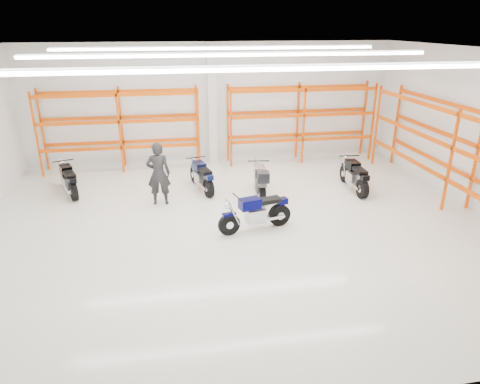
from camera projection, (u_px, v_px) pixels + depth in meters
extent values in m
plane|color=beige|center=(238.00, 225.00, 11.61)|extent=(14.00, 14.00, 0.00)
cube|color=white|center=(212.00, 104.00, 16.28)|extent=(14.00, 0.02, 4.50)
cube|color=white|center=(316.00, 271.00, 5.29)|extent=(14.00, 0.02, 4.50)
cube|color=white|center=(237.00, 51.00, 9.96)|extent=(14.00, 12.00, 0.02)
cube|color=white|center=(266.00, 68.00, 7.25)|extent=(10.00, 0.22, 0.10)
cube|color=white|center=(234.00, 54.00, 10.45)|extent=(10.00, 0.22, 0.10)
cube|color=white|center=(219.00, 48.00, 13.20)|extent=(10.00, 0.22, 0.10)
cylinder|color=black|center=(229.00, 224.00, 10.99)|extent=(0.59, 0.25, 0.58)
cylinder|color=black|center=(279.00, 215.00, 11.51)|extent=(0.63, 0.31, 0.60)
cylinder|color=silver|center=(229.00, 224.00, 10.99)|extent=(0.22, 0.18, 0.19)
cylinder|color=silver|center=(279.00, 215.00, 11.51)|extent=(0.25, 0.24, 0.21)
cube|color=#040540|center=(229.00, 214.00, 10.88)|extent=(0.37, 0.22, 0.06)
cube|color=#B7B7BC|center=(256.00, 215.00, 11.22)|extent=(0.57, 0.46, 0.37)
cube|color=#A5A5AA|center=(268.00, 217.00, 11.39)|extent=(0.69, 0.27, 0.08)
cube|color=#040540|center=(250.00, 204.00, 11.02)|extent=(0.61, 0.45, 0.27)
cube|color=black|center=(269.00, 200.00, 11.22)|extent=(0.69, 0.43, 0.12)
cube|color=#040540|center=(282.00, 201.00, 11.40)|extent=(0.30, 0.27, 0.16)
cylinder|color=black|center=(238.00, 198.00, 10.82)|extent=(0.19, 0.67, 0.03)
sphere|color=silver|center=(227.00, 205.00, 10.77)|extent=(0.18, 0.18, 0.18)
cylinder|color=silver|center=(272.00, 219.00, 11.27)|extent=(0.73, 0.25, 0.09)
cylinder|color=black|center=(65.00, 178.00, 14.28)|extent=(0.32, 0.57, 0.57)
cylinder|color=black|center=(74.00, 191.00, 13.15)|extent=(0.38, 0.61, 0.59)
cylinder|color=silver|center=(65.00, 178.00, 14.28)|extent=(0.19, 0.22, 0.19)
cylinder|color=silver|center=(74.00, 191.00, 13.15)|extent=(0.25, 0.26, 0.21)
cube|color=black|center=(63.00, 170.00, 14.18)|extent=(0.26, 0.37, 0.06)
cube|color=#B7B7BC|center=(69.00, 182.00, 13.65)|extent=(0.50, 0.58, 0.36)
cube|color=#A5A5AA|center=(71.00, 188.00, 13.40)|extent=(0.35, 0.66, 0.08)
cube|color=black|center=(66.00, 169.00, 13.66)|extent=(0.50, 0.61, 0.26)
cube|color=black|center=(69.00, 174.00, 13.24)|extent=(0.50, 0.68, 0.11)
cube|color=black|center=(72.00, 180.00, 12.95)|extent=(0.28, 0.31, 0.15)
cylinder|color=black|center=(63.00, 161.00, 13.83)|extent=(0.63, 0.28, 0.03)
sphere|color=silver|center=(62.00, 163.00, 14.11)|extent=(0.18, 0.18, 0.18)
cylinder|color=silver|center=(67.00, 189.00, 13.30)|extent=(0.34, 0.69, 0.09)
cylinder|color=black|center=(194.00, 175.00, 14.62)|extent=(0.25, 0.58, 0.57)
cylinder|color=black|center=(209.00, 188.00, 13.41)|extent=(0.31, 0.61, 0.59)
cylinder|color=silver|center=(194.00, 175.00, 14.62)|extent=(0.18, 0.22, 0.19)
cylinder|color=silver|center=(209.00, 188.00, 13.41)|extent=(0.24, 0.25, 0.21)
cube|color=#0D1540|center=(194.00, 167.00, 14.51)|extent=(0.22, 0.37, 0.06)
cube|color=#B7B7BC|center=(201.00, 178.00, 13.95)|extent=(0.45, 0.56, 0.36)
cube|color=#A5A5AA|center=(205.00, 184.00, 13.68)|extent=(0.28, 0.67, 0.08)
cube|color=#0D1540|center=(199.00, 166.00, 13.96)|extent=(0.45, 0.60, 0.27)
cube|color=black|center=(205.00, 171.00, 13.51)|extent=(0.43, 0.68, 0.11)
cube|color=#0D1540|center=(209.00, 177.00, 13.20)|extent=(0.26, 0.29, 0.15)
cylinder|color=black|center=(196.00, 157.00, 14.16)|extent=(0.65, 0.20, 0.03)
sphere|color=silver|center=(193.00, 160.00, 14.45)|extent=(0.18, 0.18, 0.18)
cylinder|color=silver|center=(201.00, 186.00, 13.59)|extent=(0.26, 0.71, 0.09)
cylinder|color=black|center=(258.00, 179.00, 14.18)|extent=(0.18, 0.60, 0.59)
cylinder|color=black|center=(262.00, 195.00, 12.81)|extent=(0.25, 0.63, 0.61)
cylinder|color=silver|center=(258.00, 179.00, 14.18)|extent=(0.16, 0.21, 0.20)
cylinder|color=silver|center=(262.00, 195.00, 12.81)|extent=(0.22, 0.24, 0.22)
cube|color=#99989E|center=(258.00, 171.00, 14.07)|extent=(0.19, 0.37, 0.06)
cube|color=#B7B7BC|center=(260.00, 184.00, 13.42)|extent=(0.41, 0.55, 0.37)
cube|color=#A5A5AA|center=(261.00, 191.00, 13.11)|extent=(0.20, 0.70, 0.08)
cube|color=#99989E|center=(260.00, 171.00, 13.45)|extent=(0.39, 0.59, 0.28)
cube|color=black|center=(261.00, 176.00, 12.94)|extent=(0.37, 0.68, 0.12)
cube|color=#99989E|center=(263.00, 184.00, 12.58)|extent=(0.24, 0.28, 0.16)
cylinder|color=black|center=(259.00, 161.00, 13.68)|extent=(0.69, 0.11, 0.04)
sphere|color=silver|center=(258.00, 163.00, 14.02)|extent=(0.19, 0.19, 0.19)
cylinder|color=silver|center=(256.00, 192.00, 13.07)|extent=(0.17, 0.74, 0.09)
cube|color=black|center=(263.00, 177.00, 12.38)|extent=(0.37, 0.41, 0.30)
cylinder|color=black|center=(345.00, 174.00, 14.68)|extent=(0.13, 0.60, 0.60)
cylinder|color=black|center=(362.00, 189.00, 13.30)|extent=(0.19, 0.62, 0.62)
cylinder|color=silver|center=(345.00, 174.00, 14.68)|extent=(0.14, 0.20, 0.20)
cylinder|color=silver|center=(362.00, 189.00, 13.30)|extent=(0.20, 0.22, 0.22)
cube|color=black|center=(345.00, 165.00, 14.57)|extent=(0.16, 0.36, 0.06)
cube|color=#B7B7BC|center=(354.00, 178.00, 13.92)|extent=(0.37, 0.53, 0.38)
cube|color=#A5A5AA|center=(358.00, 185.00, 13.61)|extent=(0.14, 0.70, 0.08)
cube|color=black|center=(353.00, 165.00, 13.95)|extent=(0.35, 0.57, 0.28)
cube|color=black|center=(360.00, 171.00, 13.43)|extent=(0.31, 0.66, 0.12)
cube|color=black|center=(365.00, 177.00, 13.08)|extent=(0.22, 0.26, 0.16)
cylinder|color=black|center=(349.00, 156.00, 14.18)|extent=(0.70, 0.05, 0.04)
sphere|color=silver|center=(346.00, 158.00, 14.51)|extent=(0.19, 0.19, 0.19)
cylinder|color=silver|center=(354.00, 185.00, 13.55)|extent=(0.11, 0.75, 0.09)
imported|color=black|center=(159.00, 174.00, 12.66)|extent=(0.73, 0.51, 1.91)
cube|color=white|center=(212.00, 105.00, 16.12)|extent=(0.32, 0.32, 4.50)
cube|color=#E3510A|center=(42.00, 130.00, 15.48)|extent=(0.07, 0.07, 3.00)
cube|color=#E3510A|center=(36.00, 136.00, 14.74)|extent=(0.07, 0.07, 3.00)
cube|color=#E3510A|center=(122.00, 127.00, 15.92)|extent=(0.07, 0.07, 3.00)
cube|color=#E3510A|center=(120.00, 132.00, 15.18)|extent=(0.07, 0.07, 3.00)
cube|color=#E3510A|center=(197.00, 124.00, 16.36)|extent=(0.07, 0.07, 3.00)
cube|color=#E3510A|center=(199.00, 129.00, 15.62)|extent=(0.07, 0.07, 3.00)
cube|color=#E3510A|center=(123.00, 142.00, 16.12)|extent=(5.60, 0.07, 0.12)
cube|color=#E3510A|center=(121.00, 148.00, 15.39)|extent=(5.60, 0.07, 0.12)
cube|color=#E3510A|center=(121.00, 117.00, 15.78)|extent=(5.60, 0.07, 0.12)
cube|color=#E3510A|center=(119.00, 122.00, 15.04)|extent=(5.60, 0.07, 0.12)
cube|color=#E3510A|center=(118.00, 92.00, 15.43)|extent=(5.60, 0.07, 0.12)
cube|color=#E3510A|center=(116.00, 95.00, 14.70)|extent=(5.60, 0.07, 0.12)
cube|color=#E3510A|center=(228.00, 123.00, 16.54)|extent=(0.07, 0.07, 3.00)
cube|color=#E3510A|center=(231.00, 128.00, 15.81)|extent=(0.07, 0.07, 3.00)
cube|color=#E3510A|center=(298.00, 121.00, 16.98)|extent=(0.07, 0.07, 3.00)
cube|color=#E3510A|center=(304.00, 125.00, 16.25)|extent=(0.07, 0.07, 3.00)
cube|color=#E3510A|center=(364.00, 118.00, 17.42)|extent=(0.07, 0.07, 3.00)
cube|color=#E3510A|center=(373.00, 122.00, 16.69)|extent=(0.07, 0.07, 3.00)
cube|color=#E3510A|center=(297.00, 135.00, 17.19)|extent=(5.60, 0.07, 0.12)
cube|color=#E3510A|center=(303.00, 140.00, 16.46)|extent=(5.60, 0.07, 0.12)
cube|color=#E3510A|center=(298.00, 111.00, 16.85)|extent=(5.60, 0.07, 0.12)
cube|color=#E3510A|center=(304.00, 115.00, 16.11)|extent=(5.60, 0.07, 0.12)
cube|color=#E3510A|center=(299.00, 87.00, 16.50)|extent=(5.60, 0.07, 0.12)
cube|color=#E3510A|center=(306.00, 90.00, 15.77)|extent=(5.60, 0.07, 0.12)
cube|color=#E3510A|center=(476.00, 160.00, 12.14)|extent=(0.07, 0.07, 3.00)
cube|color=#E3510A|center=(450.00, 161.00, 12.02)|extent=(0.07, 0.07, 3.00)
cube|color=#E3510A|center=(396.00, 125.00, 16.27)|extent=(0.07, 0.07, 3.00)
cube|color=#E3510A|center=(377.00, 126.00, 16.14)|extent=(0.07, 0.07, 3.00)
cube|color=#E3510A|center=(472.00, 178.00, 12.35)|extent=(0.07, 9.00, 0.12)
cube|color=#E3510A|center=(447.00, 180.00, 12.22)|extent=(0.07, 9.00, 0.12)
cube|color=#E3510A|center=(479.00, 147.00, 12.00)|extent=(0.07, 9.00, 0.12)
cube|color=#E3510A|center=(453.00, 148.00, 11.88)|extent=(0.07, 9.00, 0.12)
cube|color=#E3510A|center=(459.00, 115.00, 11.53)|extent=(0.07, 9.00, 0.12)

